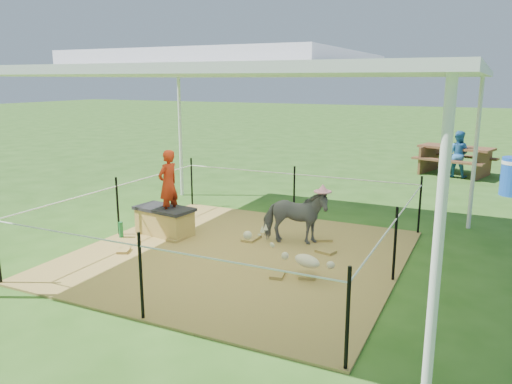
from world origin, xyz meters
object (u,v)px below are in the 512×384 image
at_px(foal, 307,259).
at_px(distant_person, 457,154).
at_px(straw_bale, 165,222).
at_px(woman, 168,178).
at_px(pony, 295,217).
at_px(picnic_table_near, 455,161).
at_px(green_bottle, 121,230).

xyz_separation_m(foal, distant_person, (1.19, 8.42, 0.31)).
relative_size(straw_bale, woman, 0.83).
bearing_deg(straw_bale, foal, -15.81).
relative_size(straw_bale, distant_person, 0.75).
xyz_separation_m(pony, distant_person, (1.85, 7.16, 0.16)).
height_order(pony, picnic_table_near, pony).
relative_size(green_bottle, foal, 0.26).
xyz_separation_m(pony, foal, (0.66, -1.26, -0.16)).
height_order(picnic_table_near, distant_person, distant_person).
bearing_deg(picnic_table_near, straw_bale, -100.12).
bearing_deg(picnic_table_near, woman, -99.54).
distance_m(woman, picnic_table_near, 8.85).
xyz_separation_m(straw_bale, pony, (2.13, 0.47, 0.23)).
bearing_deg(green_bottle, straw_bale, 39.29).
bearing_deg(foal, woman, -172.59).
height_order(straw_bale, distant_person, distant_person).
height_order(woman, pony, woman).
distance_m(straw_bale, woman, 0.77).
bearing_deg(straw_bale, picnic_table_near, 63.77).
bearing_deg(green_bottle, pony, 18.93).
bearing_deg(foal, green_bottle, -162.05).
relative_size(green_bottle, pony, 0.25).
relative_size(pony, foal, 1.04).
xyz_separation_m(woman, distant_person, (3.89, 7.63, -0.38)).
distance_m(pony, picnic_table_near, 7.70).
relative_size(straw_bale, picnic_table_near, 0.49).
bearing_deg(woman, straw_bale, -82.23).
height_order(foal, picnic_table_near, picnic_table_near).
bearing_deg(pony, green_bottle, 93.20).
distance_m(pony, foal, 1.43).
bearing_deg(distant_person, woman, 70.45).
bearing_deg(woman, green_bottle, -47.53).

